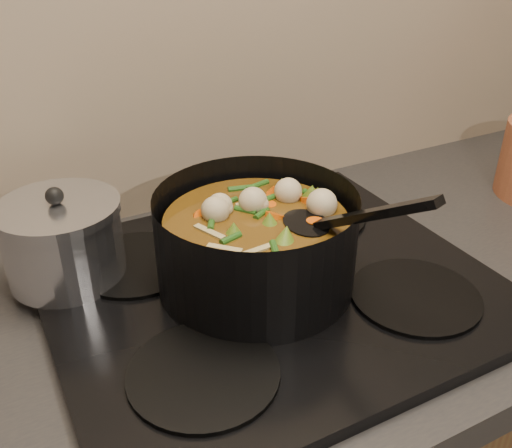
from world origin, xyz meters
name	(u,v)px	position (x,y,z in m)	size (l,w,h in m)	color
stovetop	(269,285)	(0.00, 1.93, 0.92)	(0.62, 0.54, 0.03)	black
stockpot	(256,244)	(-0.02, 1.94, 0.99)	(0.31, 0.37, 0.21)	black
saucepan	(63,240)	(-0.25, 2.08, 0.99)	(0.17, 0.17, 0.14)	silver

